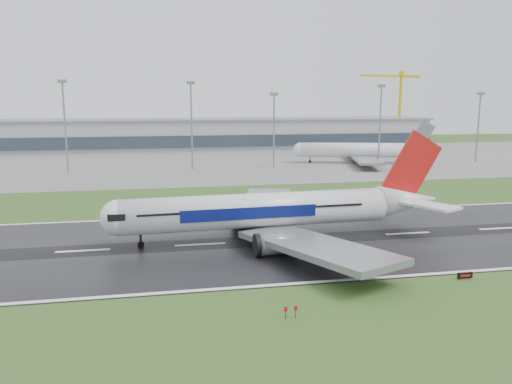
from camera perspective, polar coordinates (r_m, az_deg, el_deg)
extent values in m
plane|color=#2C4C1B|center=(92.97, 6.00, -5.41)|extent=(520.00, 520.00, 0.00)
cube|color=black|center=(92.95, 6.00, -5.38)|extent=(400.00, 45.00, 0.10)
cube|color=slate|center=(213.65, -3.72, 3.64)|extent=(400.00, 130.00, 0.08)
cube|color=#9699A1|center=(272.37, -5.32, 6.66)|extent=(240.00, 36.00, 15.00)
cylinder|color=gray|center=(188.70, -21.07, 6.83)|extent=(0.64, 0.64, 31.37)
cylinder|color=gray|center=(186.12, -7.41, 7.36)|extent=(0.64, 0.64, 31.14)
cylinder|color=gray|center=(190.68, 2.07, 6.91)|extent=(0.64, 0.64, 27.15)
cylinder|color=gray|center=(204.58, 14.04, 7.32)|extent=(0.64, 0.64, 30.46)
cylinder|color=gray|center=(226.37, 24.16, 6.62)|extent=(0.64, 0.64, 27.54)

